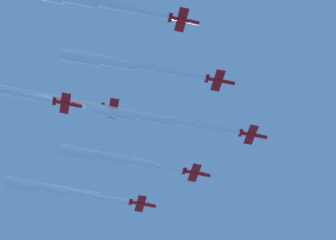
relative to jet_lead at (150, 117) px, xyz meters
name	(u,v)px	position (x,y,z in m)	size (l,w,h in m)	color
jet_lead	(150,117)	(0.00, 0.00, 0.00)	(34.92, 45.84, 4.42)	red
jet_port_inner	(109,157)	(-18.12, 0.87, -1.51)	(30.23, 40.80, 4.45)	red
jet_starboard_inner	(117,63)	(5.63, -19.46, -0.86)	(33.47, 43.82, 4.48)	red
jet_port_mid	(55,189)	(-39.93, -2.20, 0.29)	(31.20, 41.73, 4.42)	red
jet_starboard_mid	(80,0)	(11.06, -39.64, -0.43)	(32.23, 42.87, 4.43)	red
jet_port_outer	(15,92)	(-23.85, -33.29, 0.77)	(33.55, 43.43, 4.44)	red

